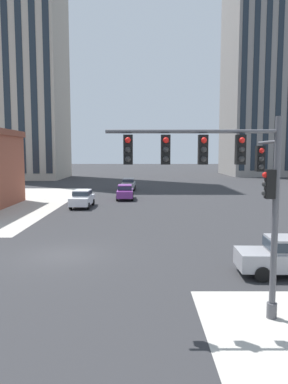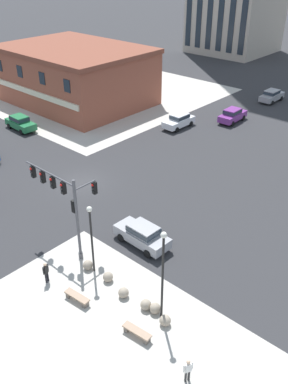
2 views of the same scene
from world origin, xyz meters
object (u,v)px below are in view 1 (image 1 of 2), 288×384
(traffic_signal_main, at_px, (234,180))
(car_main_southbound_near, at_px, (130,184))
(car_main_northbound_near, at_px, (126,191))
(car_main_northbound_far, at_px, (84,198))

(traffic_signal_main, xyz_separation_m, car_main_southbound_near, (-4.96, 40.71, -3.48))
(car_main_northbound_near, bearing_deg, car_main_southbound_near, 90.28)
(traffic_signal_main, distance_m, car_main_northbound_far, 25.86)
(traffic_signal_main, xyz_separation_m, car_main_northbound_far, (-8.75, 24.09, -3.48))
(traffic_signal_main, bearing_deg, car_main_southbound_near, 96.95)
(car_main_northbound_near, bearing_deg, car_main_northbound_far, -122.53)
(car_main_northbound_near, distance_m, car_main_northbound_far, 7.14)
(traffic_signal_main, height_order, car_main_northbound_far, traffic_signal_main)
(car_main_northbound_near, height_order, car_main_southbound_near, same)
(car_main_northbound_far, relative_size, car_main_southbound_near, 1.00)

